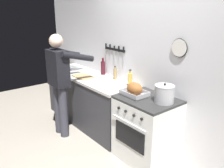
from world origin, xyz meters
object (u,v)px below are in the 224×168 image
Objects in this scene: stove at (146,129)px; stock_pot at (164,94)px; roasting_pan at (135,90)px; person_cook at (60,79)px; bottle_wine_red at (103,68)px; bottle_cooking_oil at (130,79)px; bottle_vinegar at (115,74)px; cutting_board at (83,77)px.

stove is 0.60m from stock_pot.
roasting_pan is 0.43m from stock_pot.
stove is 0.54× the size of person_cook.
stove is at bearing 16.10° from roasting_pan.
roasting_pan is at bearing -15.19° from bottle_wine_red.
stock_pot is 0.97× the size of bottle_cooking_oil.
roasting_pan is 1.17m from bottle_wine_red.
stove is 3.02× the size of bottle_wine_red.
bottle_wine_red is at bearing 172.99° from stock_pot.
roasting_pan is 0.40m from bottle_cooking_oil.
bottle_vinegar is at bearing -3.84° from bottle_wine_red.
stove is 1.55m from person_cook.
roasting_pan is 1.58× the size of bottle_vinegar.
stock_pot is 1.62m from cutting_board.
stove is 3.61× the size of stock_pot.
cutting_board is 1.40× the size of bottle_cooking_oil.
bottle_cooking_oil is at bearing -52.93° from person_cook.
person_cook is 1.11m from bottle_cooking_oil.
person_cook is 1.27m from roasting_pan.
bottle_cooking_oil reaches higher than roasting_pan.
roasting_pan is at bearing -163.90° from stove.
bottle_vinegar is at bearing 159.66° from roasting_pan.
stove is 1.46m from bottle_wine_red.
cutting_board is 1.62× the size of bottle_vinegar.
roasting_pan is 1.37× the size of bottle_cooking_oil.
bottle_cooking_oil is at bearing 18.75° from cutting_board.
person_cook reaches higher than cutting_board.
bottle_wine_red is at bearing 169.30° from stove.
bottle_wine_red is at bearing 174.10° from bottle_cooking_oil.
bottle_wine_red is (0.03, 0.82, 0.07)m from person_cook.
cutting_board is (-0.04, 0.45, -0.04)m from person_cook.
cutting_board is 0.92m from bottle_cooking_oil.
bottle_wine_red is (-1.54, 0.19, 0.01)m from stock_pot.
stock_pot is 1.55m from bottle_wine_red.
stock_pot is (0.41, 0.12, 0.03)m from roasting_pan.
stove is at bearing -71.94° from person_cook.
bottle_cooking_oil is 0.80m from bottle_wine_red.
bottle_vinegar is (-0.95, 0.23, 0.54)m from stove.
cutting_board is at bearing -173.39° from stock_pot.
bottle_cooking_oil is (0.86, 0.29, 0.10)m from cutting_board.
bottle_cooking_oil reaches higher than bottle_vinegar.
stove is 3.51× the size of bottle_cooking_oil.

